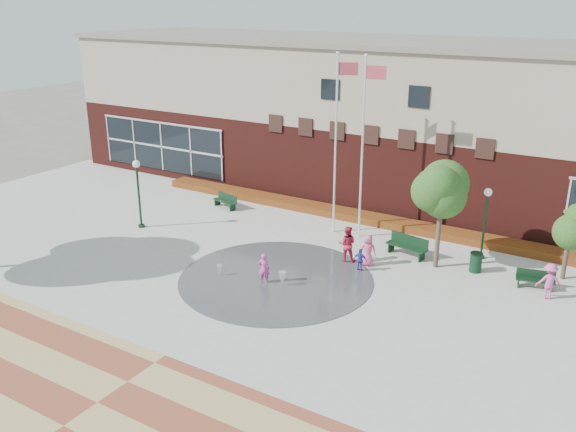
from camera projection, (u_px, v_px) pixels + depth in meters
The scene contains 23 objects.
ground at pixel (235, 308), 23.89m from camera, with size 120.00×120.00×0.00m, color #666056.
plaza_concrete at pixel (288, 271), 27.11m from camera, with size 46.00×18.00×0.01m, color #A8A8A0.
paver_band at pixel (97, 403), 18.27m from camera, with size 46.00×6.00×0.01m, color brown.
splash_pad at pixel (276, 279), 26.30m from camera, with size 8.40×8.40×0.01m, color #383A3D.
library_building at pixel (405, 119), 36.36m from camera, with size 44.40×10.40×9.20m.
flower_bed at pixel (360, 221), 33.21m from camera, with size 26.00×1.20×0.40m, color #9D0408.
flagpole_left at pixel (337, 136), 29.91m from camera, with size 1.01×0.45×9.09m.
flagpole_right at pixel (364, 139), 29.25m from camera, with size 1.12×0.18×9.05m.
lamp_left at pixel (138, 186), 31.49m from camera, with size 0.39×0.39×3.65m.
lamp_right at pixel (485, 216), 27.68m from camera, with size 0.36×0.36×3.42m.
bench_left at pixel (225, 204), 35.10m from camera, with size 1.73×0.87×0.84m.
bench_mid at pixel (406, 250), 28.54m from camera, with size 2.06×0.92×1.00m.
bench_right at pixel (535, 283), 25.39m from camera, with size 1.61×0.77×0.78m.
trash_can at pixel (476, 262), 26.85m from camera, with size 0.56×0.56×0.91m.
tree_mid at pixel (442, 190), 26.25m from camera, with size 2.98×2.98×5.03m.
tree_small_right at pixel (572, 223), 25.46m from camera, with size 2.09×2.09×3.56m.
water_jet_a at pixel (282, 286), 25.65m from camera, with size 0.32×0.32×0.63m, color white.
water_jet_b at pixel (220, 276), 26.59m from camera, with size 0.22×0.22×0.49m, color white.
child_splash at pixel (264, 268), 25.73m from camera, with size 0.49×0.32×1.36m, color #D1449F.
adult_red at pixel (347, 244), 27.78m from camera, with size 0.84×0.66×1.73m, color #C12240.
adult_pink at pixel (368, 250), 27.41m from camera, with size 0.72×0.47×1.48m, color #D64C7B.
child_blue at pixel (360, 260), 26.90m from camera, with size 0.63×0.26×1.08m, color #333AAC.
person_bench at pixel (549, 281), 24.36m from camera, with size 0.99×0.57×1.53m, color #D14F99.
Camera 1 is at (12.86, -17.07, 11.47)m, focal length 38.00 mm.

